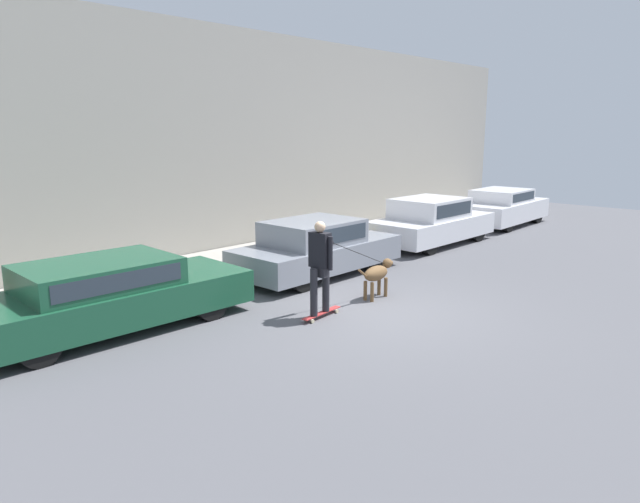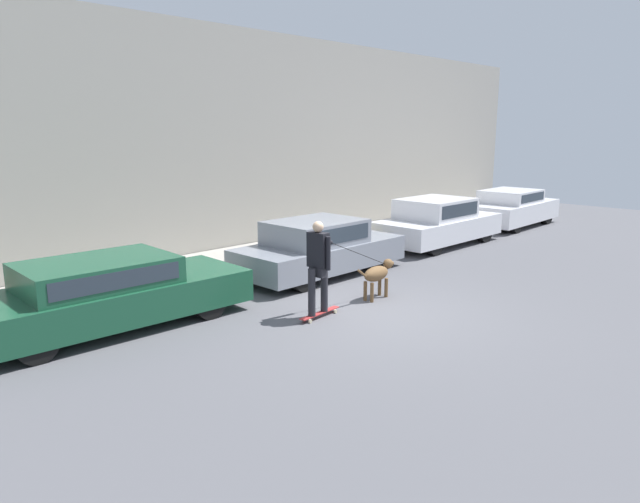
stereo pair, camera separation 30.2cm
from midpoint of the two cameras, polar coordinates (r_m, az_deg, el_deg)
The scene contains 10 objects.
ground_plane at distance 10.47m, azimuth 4.52°, elevation -5.94°, with size 36.00×36.00×0.00m, color #545459.
back_wall at distance 14.70m, azimuth -15.22°, elevation 10.46°, with size 32.00×0.30×5.85m.
sidewalk_curb at distance 13.87m, azimuth -11.41°, elevation -1.38°, with size 30.00×2.52×0.12m.
parked_car_0 at distance 10.00m, azimuth -21.24°, elevation -4.13°, with size 4.64×1.90×1.18m.
parked_car_1 at distance 12.87m, azimuth -1.02°, elevation 0.31°, with size 4.09×1.71×1.26m.
parked_car_2 at distance 16.62m, azimuth 10.56°, elevation 2.89°, with size 4.16×1.81×1.34m.
parked_car_3 at distance 20.59m, azimuth 17.39°, elevation 4.21°, with size 4.02×1.78×1.24m.
dog at distance 11.14m, azimuth 4.97°, elevation -2.23°, with size 1.11×0.32×0.73m.
skateboarder at distance 9.80m, azimuth -0.83°, elevation -1.20°, with size 2.45×0.53×1.72m.
fire_hydrant at distance 15.18m, azimuth 3.19°, elevation 1.12°, with size 0.18×0.18×0.67m.
Camera 1 is at (-7.95, -6.03, 3.23)m, focal length 32.00 mm.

